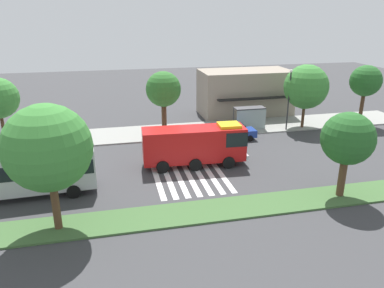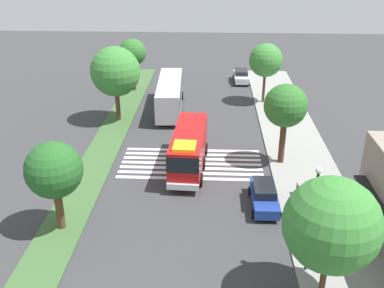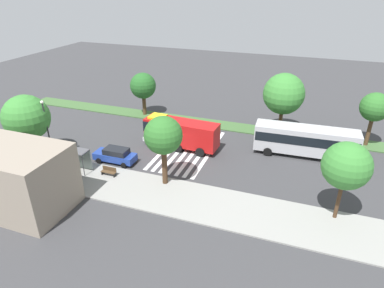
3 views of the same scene
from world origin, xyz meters
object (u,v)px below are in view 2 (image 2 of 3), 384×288
median_tree_far_west (133,53)px  median_tree_west (115,72)px  parked_car_mid (264,195)px  median_tree_center (54,171)px  transit_bus (170,93)px  street_lamp (313,213)px  bench_near_shelter (300,193)px  bus_stop_shelter (313,208)px  sidewalk_tree_far_west (266,60)px  sidewalk_tree_west (286,106)px  sidewalk_tree_east (332,225)px  fire_truck (188,149)px  parked_car_west (241,76)px

median_tree_far_west → median_tree_west: median_tree_west is taller
parked_car_mid → median_tree_center: (3.56, -14.04, 3.63)m
transit_bus → street_lamp: (26.77, 10.56, 2.07)m
transit_bus → median_tree_center: median_tree_center is taller
bench_near_shelter → median_tree_far_west: (-25.81, -16.89, 4.39)m
street_lamp → median_tree_far_west: (-33.86, -15.84, 0.84)m
bus_stop_shelter → bench_near_shelter: (-4.00, -0.03, -1.30)m
sidewalk_tree_far_west → median_tree_center: bearing=-31.5°
sidewalk_tree_west → sidewalk_tree_east: 16.36m
bench_near_shelter → sidewalk_tree_east: size_ratio=0.22×
median_tree_west → street_lamp: bearing=34.1°
fire_truck → sidewalk_tree_west: bearing=105.2°
transit_bus → street_lamp: street_lamp is taller
parked_car_mid → street_lamp: size_ratio=0.69×
parked_car_mid → transit_bus: (-19.66, -8.76, 1.19)m
bench_near_shelter → sidewalk_tree_west: bearing=-173.9°
street_lamp → median_tree_west: bearing=-145.9°
sidewalk_tree_east → median_tree_far_west: (-36.09, -16.24, 0.08)m
fire_truck → transit_bus: fire_truck is taller
bench_near_shelter → sidewalk_tree_east: 11.17m
bench_near_shelter → median_tree_far_west: 31.15m
parked_car_mid → median_tree_west: median_tree_west is taller
street_lamp → median_tree_west: size_ratio=0.86×
parked_car_west → median_tree_far_west: 15.32m
parked_car_mid → transit_bus: bearing=-156.4°
median_tree_far_west → sidewalk_tree_west: bearing=39.4°
bench_near_shelter → street_lamp: (8.05, -1.05, 3.55)m
parked_car_west → median_tree_far_west: median_tree_far_west is taller
bench_near_shelter → parked_car_mid: bearing=-71.8°
median_tree_west → median_tree_center: bearing=-0.0°
sidewalk_tree_far_west → sidewalk_tree_east: bearing=0.0°
sidewalk_tree_west → fire_truck: bearing=-77.8°
fire_truck → bench_near_shelter: (4.34, 8.70, -1.43)m
street_lamp → transit_bus: bearing=-158.5°
sidewalk_tree_east → median_tree_west: 30.33m
parked_car_west → sidewalk_tree_east: 40.91m
parked_car_mid → bus_stop_shelter: 4.32m
sidewalk_tree_east → median_tree_center: 17.24m
fire_truck → median_tree_center: (8.84, -8.19, 2.48)m
median_tree_far_west → median_tree_center: (30.31, 0.00, -0.48)m
sidewalk_tree_east → street_lamp: bearing=-169.8°
parked_car_west → sidewalk_tree_east: size_ratio=0.65×
fire_truck → sidewalk_tree_west: sidewalk_tree_west is taller
bench_near_shelter → sidewalk_tree_west: sidewalk_tree_west is taller
street_lamp → median_tree_far_west: bearing=-154.9°
bus_stop_shelter → sidewalk_tree_west: bearing=-176.1°
bench_near_shelter → street_lamp: street_lamp is taller
bus_stop_shelter → street_lamp: street_lamp is taller
sidewalk_tree_far_west → sidewalk_tree_east: sidewalk_tree_east is taller
transit_bus → bus_stop_shelter: bearing=-155.4°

